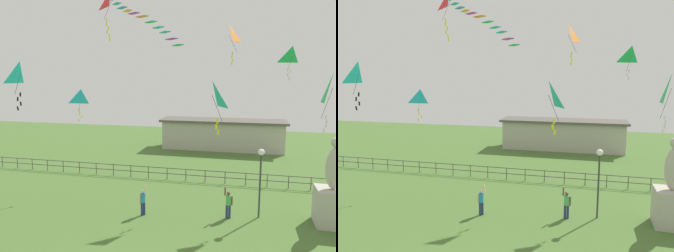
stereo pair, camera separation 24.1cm
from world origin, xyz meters
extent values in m
cube|color=#B2AD9E|center=(8.88, 8.41, 1.01)|extent=(1.66, 1.66, 2.01)
ellipsoid|color=#B2AD9E|center=(8.88, 8.41, 3.15)|extent=(0.90, 0.76, 2.27)
cylinder|color=#38383D|center=(5.14, 8.48, 1.83)|extent=(0.10, 0.10, 3.65)
sphere|color=white|center=(5.14, 8.48, 3.80)|extent=(0.36, 0.36, 0.36)
cylinder|color=navy|center=(3.38, 7.98, 0.40)|extent=(0.14, 0.14, 0.79)
cylinder|color=navy|center=(3.53, 8.00, 0.40)|extent=(0.14, 0.14, 0.79)
cylinder|color=#4CB259|center=(3.45, 7.99, 1.07)|extent=(0.29, 0.29, 0.56)
sphere|color=brown|center=(3.45, 7.99, 1.46)|extent=(0.21, 0.21, 0.21)
cylinder|color=brown|center=(3.26, 8.01, 1.57)|extent=(0.11, 0.20, 0.54)
cylinder|color=brown|center=(3.65, 8.01, 1.04)|extent=(0.09, 0.09, 0.53)
cylinder|color=navy|center=(-1.29, 7.31, 0.38)|extent=(0.13, 0.13, 0.77)
cylinder|color=navy|center=(-1.40, 7.22, 0.38)|extent=(0.13, 0.13, 0.77)
cylinder|color=#268CBF|center=(-1.34, 7.26, 1.04)|extent=(0.28, 0.28, 0.54)
sphere|color=beige|center=(-1.34, 7.26, 1.41)|extent=(0.21, 0.21, 0.21)
cylinder|color=beige|center=(-1.17, 7.35, 1.52)|extent=(0.20, 0.22, 0.52)
cylinder|color=beige|center=(-1.49, 7.14, 1.01)|extent=(0.08, 0.08, 0.52)
pyramid|color=#19B2B2|center=(-6.90, 10.81, 6.56)|extent=(1.10, 0.41, 0.97)
cylinder|color=#4C381E|center=(-6.90, 10.61, 6.08)|extent=(0.02, 0.41, 0.97)
cube|color=yellow|center=(-6.98, 10.57, 5.61)|extent=(0.11, 0.04, 0.21)
cube|color=yellow|center=(-6.94, 10.59, 5.39)|extent=(0.09, 0.05, 0.20)
cube|color=yellow|center=(-6.82, 10.65, 5.17)|extent=(0.09, 0.05, 0.20)
cube|color=yellow|center=(-7.00, 10.56, 4.95)|extent=(0.11, 0.03, 0.21)
pyramid|color=#19B2B2|center=(2.91, 3.01, 7.20)|extent=(0.79, 1.04, 1.05)
cylinder|color=#4C381E|center=(3.12, 3.09, 6.68)|extent=(0.43, 0.20, 1.05)
cube|color=yellow|center=(3.13, 3.10, 6.17)|extent=(0.10, 0.04, 0.20)
cube|color=yellow|center=(3.10, 3.08, 5.95)|extent=(0.10, 0.02, 0.20)
cube|color=yellow|center=(3.18, 3.12, 5.73)|extent=(0.10, 0.02, 0.20)
pyramid|color=#19B2B2|center=(-6.12, 3.67, 8.09)|extent=(0.42, 1.02, 1.03)
cylinder|color=#4C381E|center=(-6.32, 3.67, 7.58)|extent=(0.41, 0.02, 1.03)
cube|color=black|center=(-6.24, 3.71, 7.08)|extent=(0.10, 0.02, 0.21)
cube|color=black|center=(-6.35, 3.65, 6.86)|extent=(0.09, 0.03, 0.20)
cube|color=black|center=(-6.24, 3.71, 6.64)|extent=(0.10, 0.04, 0.20)
cube|color=black|center=(-6.37, 3.64, 6.42)|extent=(0.12, 0.02, 0.21)
pyramid|color=orange|center=(2.97, 12.73, 10.67)|extent=(0.97, 1.10, 1.21)
cylinder|color=#4C381E|center=(3.27, 12.60, 10.06)|extent=(0.62, 0.28, 1.22)
cube|color=yellow|center=(3.25, 12.59, 9.45)|extent=(0.09, 0.03, 0.20)
cube|color=yellow|center=(3.21, 12.57, 9.23)|extent=(0.10, 0.03, 0.21)
cube|color=yellow|center=(3.27, 12.60, 9.01)|extent=(0.10, 0.01, 0.21)
cube|color=yellow|center=(3.22, 12.57, 8.79)|extent=(0.09, 0.01, 0.20)
pyramid|color=red|center=(-3.65, 8.86, 12.36)|extent=(1.16, 1.12, 1.19)
cylinder|color=#4C381E|center=(-3.82, 8.67, 11.77)|extent=(0.37, 0.40, 1.19)
cube|color=yellow|center=(-3.88, 8.64, 11.19)|extent=(0.11, 0.03, 0.21)
cube|color=yellow|center=(-3.90, 8.63, 10.97)|extent=(0.09, 0.02, 0.20)
cube|color=yellow|center=(-3.80, 8.68, 10.75)|extent=(0.10, 0.03, 0.21)
cube|color=yellow|center=(-3.88, 8.64, 10.53)|extent=(0.10, 0.02, 0.21)
cube|color=yellow|center=(-3.77, 8.69, 10.31)|extent=(0.11, 0.02, 0.21)
cube|color=yellow|center=(-3.74, 8.71, 10.09)|extent=(0.08, 0.03, 0.20)
pyramid|color=#1EB759|center=(6.82, 11.21, 9.21)|extent=(1.15, 0.91, 0.97)
cylinder|color=#4C381E|center=(6.72, 11.39, 8.72)|extent=(0.23, 0.38, 0.97)
cube|color=white|center=(6.74, 11.40, 8.25)|extent=(0.10, 0.04, 0.20)
cube|color=white|center=(6.63, 11.35, 8.03)|extent=(0.10, 0.02, 0.21)
cube|color=white|center=(6.73, 11.40, 7.81)|extent=(0.09, 0.05, 0.20)
pyramid|color=#1EB759|center=(8.36, 7.86, 7.36)|extent=(0.47, 0.72, 1.52)
cylinder|color=#4C381E|center=(8.15, 7.87, 6.60)|extent=(0.44, 0.03, 1.52)
cube|color=white|center=(8.14, 7.86, 5.89)|extent=(0.08, 0.04, 0.20)
cube|color=white|center=(8.20, 7.89, 5.67)|extent=(0.11, 0.03, 0.21)
cube|color=white|center=(8.18, 7.88, 5.45)|extent=(0.10, 0.04, 0.20)
cube|color=white|center=(8.09, 7.84, 5.23)|extent=(0.09, 0.02, 0.20)
cube|color=#19B2B2|center=(-1.99, 5.58, 11.39)|extent=(0.58, 0.56, 0.03)
cube|color=#198CD1|center=(-1.57, 5.20, 11.11)|extent=(0.59, 0.55, 0.03)
cube|color=yellow|center=(-1.17, 4.80, 10.88)|extent=(0.56, 0.58, 0.03)
cube|color=#B22DB2|center=(-0.74, 4.44, 10.69)|extent=(0.60, 0.51, 0.03)
cube|color=orange|center=(-0.26, 4.15, 10.48)|extent=(0.61, 0.48, 0.03)
cube|color=#1EB759|center=(0.21, 3.84, 10.19)|extent=(0.59, 0.54, 0.03)
cube|color=#19B2B2|center=(0.64, 3.46, 9.90)|extent=(0.57, 0.57, 0.03)
cube|color=#19B2B2|center=(1.02, 3.05, 9.65)|extent=(0.54, 0.59, 0.03)
cube|color=#B22DB2|center=(1.38, 2.61, 9.33)|extent=(0.56, 0.58, 0.03)
cube|color=#1EB759|center=(1.72, 2.17, 9.05)|extent=(0.51, 0.61, 0.03)
cylinder|color=#4C4742|center=(-16.53, 14.00, 0.47)|extent=(0.06, 0.06, 0.95)
cylinder|color=#4C4742|center=(-14.99, 14.00, 0.47)|extent=(0.06, 0.06, 0.95)
cylinder|color=#4C4742|center=(-13.50, 14.00, 0.47)|extent=(0.06, 0.06, 0.95)
cylinder|color=#4C4742|center=(-12.03, 14.00, 0.47)|extent=(0.06, 0.06, 0.95)
cylinder|color=#4C4742|center=(-10.54, 14.00, 0.47)|extent=(0.06, 0.06, 0.95)
cylinder|color=#4C4742|center=(-9.04, 14.00, 0.47)|extent=(0.06, 0.06, 0.95)
cylinder|color=#4C4742|center=(-7.52, 14.00, 0.47)|extent=(0.06, 0.06, 0.95)
cylinder|color=#4C4742|center=(-6.01, 14.00, 0.47)|extent=(0.06, 0.06, 0.95)
cylinder|color=#4C4742|center=(-4.52, 14.00, 0.47)|extent=(0.06, 0.06, 0.95)
cylinder|color=#4C4742|center=(-3.06, 14.00, 0.47)|extent=(0.06, 0.06, 0.95)
cylinder|color=#4C4742|center=(-1.54, 14.00, 0.47)|extent=(0.06, 0.06, 0.95)
cylinder|color=#4C4742|center=(-0.06, 14.00, 0.47)|extent=(0.06, 0.06, 0.95)
cylinder|color=#4C4742|center=(1.42, 14.00, 0.47)|extent=(0.06, 0.06, 0.95)
cylinder|color=#4C4742|center=(2.91, 14.00, 0.47)|extent=(0.06, 0.06, 0.95)
cylinder|color=#4C4742|center=(4.41, 14.00, 0.47)|extent=(0.06, 0.06, 0.95)
cylinder|color=#4C4742|center=(5.93, 14.00, 0.47)|extent=(0.06, 0.06, 0.95)
cylinder|color=#4C4742|center=(7.39, 14.00, 0.47)|extent=(0.06, 0.06, 0.95)
cylinder|color=#4C4742|center=(8.88, 14.00, 0.47)|extent=(0.06, 0.06, 0.95)
cylinder|color=#4C4742|center=(10.38, 14.00, 0.47)|extent=(0.06, 0.06, 0.95)
cube|color=#4C4742|center=(0.00, 14.00, 0.91)|extent=(36.00, 0.05, 0.05)
cube|color=#4C4742|center=(0.00, 14.00, 0.47)|extent=(36.00, 0.05, 0.05)
cube|color=#B7B2A3|center=(1.84, 26.00, 1.52)|extent=(12.89, 3.26, 3.03)
cube|color=#59544C|center=(1.84, 26.00, 3.15)|extent=(13.49, 3.86, 0.24)
camera|label=1|loc=(4.19, -9.71, 7.91)|focal=34.74mm
camera|label=2|loc=(4.42, -9.65, 7.91)|focal=34.74mm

